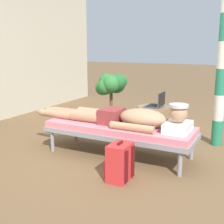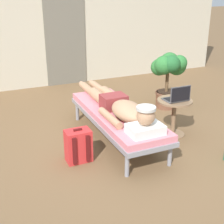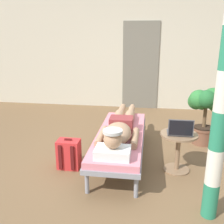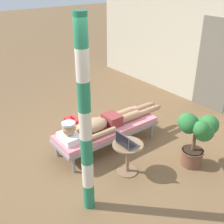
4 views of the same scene
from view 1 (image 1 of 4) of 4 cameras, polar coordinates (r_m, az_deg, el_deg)
ground_plane at (r=4.02m, az=3.67°, el=-7.88°), size 40.00×40.00×0.00m
lounge_chair at (r=3.85m, az=1.42°, el=-3.39°), size 0.66×1.94×0.42m
person_reclining at (r=3.77m, az=2.62°, el=-1.02°), size 0.53×2.17×0.33m
side_table at (r=4.48m, az=7.89°, el=-1.07°), size 0.48×0.48×0.52m
laptop at (r=4.42m, az=8.61°, el=1.70°), size 0.31×0.24×0.23m
backpack at (r=3.20m, az=1.46°, el=-9.60°), size 0.30×0.26×0.42m
potted_plant at (r=5.27m, az=-0.08°, el=4.21°), size 0.60×0.59×0.94m
porch_post at (r=4.39m, az=20.47°, el=10.16°), size 0.15×0.15×2.56m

